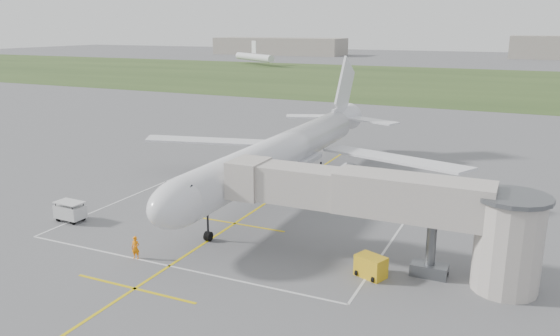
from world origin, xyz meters
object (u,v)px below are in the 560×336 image
at_px(gpu_unit, 371,267).
at_px(ramp_worker_nose, 136,248).
at_px(airliner, 283,152).
at_px(jet_bridge, 401,209).
at_px(baggage_cart, 70,211).
at_px(ramp_worker_wing, 216,172).

relative_size(gpu_unit, ramp_worker_nose, 1.35).
bearing_deg(airliner, jet_bridge, -42.19).
bearing_deg(ramp_worker_nose, baggage_cart, 147.51).
distance_m(jet_bridge, ramp_worker_nose, 20.30).
bearing_deg(gpu_unit, airliner, 153.15).
relative_size(ramp_worker_nose, ramp_worker_wing, 1.06).
bearing_deg(jet_bridge, gpu_unit, -128.49).
bearing_deg(ramp_worker_nose, jet_bridge, 7.46).
xyz_separation_m(airliner, gpu_unit, (14.20, -16.16, -3.62)).
distance_m(gpu_unit, ramp_worker_wing, 29.07).
height_order(ramp_worker_nose, ramp_worker_wing, ramp_worker_nose).
xyz_separation_m(airliner, ramp_worker_wing, (-9.12, 1.19, -3.53)).
xyz_separation_m(gpu_unit, baggage_cart, (-28.27, -0.33, 0.17)).
distance_m(gpu_unit, baggage_cart, 28.27).
bearing_deg(airliner, ramp_worker_nose, -98.61).
xyz_separation_m(jet_bridge, baggage_cart, (-29.79, -2.25, -3.79)).
bearing_deg(jet_bridge, baggage_cart, -175.69).
bearing_deg(gpu_unit, baggage_cart, -157.48).
height_order(jet_bridge, baggage_cart, jet_bridge).
bearing_deg(jet_bridge, airliner, 137.81).
height_order(airliner, jet_bridge, airliner).
bearing_deg(baggage_cart, ramp_worker_wing, 76.96).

